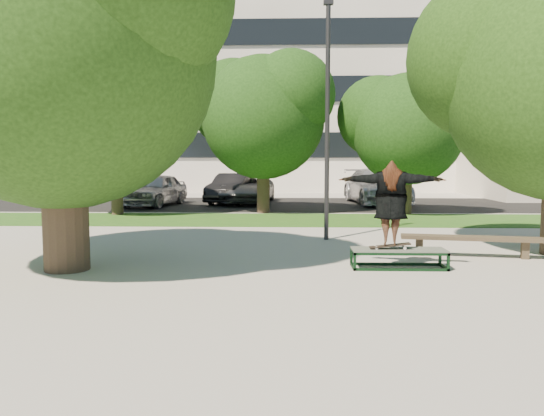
{
  "coord_description": "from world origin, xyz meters",
  "views": [
    {
      "loc": [
        0.03,
        -8.81,
        2.1
      ],
      "look_at": [
        -0.28,
        0.6,
        1.23
      ],
      "focal_mm": 35.0,
      "sensor_mm": 36.0,
      "label": 1
    }
  ],
  "objects_px": {
    "lamppost": "(327,118)",
    "car_silver_b": "(376,186)",
    "tree_left": "(56,33)",
    "car_silver_a": "(155,190)",
    "car_grey": "(247,189)",
    "grind_box": "(398,258)",
    "car_dark": "(233,188)",
    "bench": "(471,240)"
  },
  "relations": [
    {
      "from": "lamppost",
      "to": "car_silver_b",
      "type": "xyz_separation_m",
      "value": [
        3.14,
        11.37,
        -2.33
      ]
    },
    {
      "from": "tree_left",
      "to": "lamppost",
      "type": "relative_size",
      "value": 1.16
    },
    {
      "from": "car_silver_a",
      "to": "lamppost",
      "type": "bearing_deg",
      "value": -44.41
    },
    {
      "from": "car_grey",
      "to": "car_silver_b",
      "type": "height_order",
      "value": "car_silver_b"
    },
    {
      "from": "lamppost",
      "to": "car_silver_a",
      "type": "distance_m",
      "value": 12.36
    },
    {
      "from": "grind_box",
      "to": "car_silver_a",
      "type": "relative_size",
      "value": 0.42
    },
    {
      "from": "car_silver_a",
      "to": "car_dark",
      "type": "distance_m",
      "value": 3.73
    },
    {
      "from": "tree_left",
      "to": "car_grey",
      "type": "distance_m",
      "value": 15.97
    },
    {
      "from": "lamppost",
      "to": "car_silver_b",
      "type": "height_order",
      "value": "lamppost"
    },
    {
      "from": "grind_box",
      "to": "car_silver_a",
      "type": "height_order",
      "value": "car_silver_a"
    },
    {
      "from": "grind_box",
      "to": "car_grey",
      "type": "xyz_separation_m",
      "value": [
        -4.14,
        15.09,
        0.51
      ]
    },
    {
      "from": "car_silver_a",
      "to": "bench",
      "type": "bearing_deg",
      "value": -40.77
    },
    {
      "from": "car_silver_a",
      "to": "car_grey",
      "type": "bearing_deg",
      "value": 31.57
    },
    {
      "from": "grind_box",
      "to": "car_dark",
      "type": "distance_m",
      "value": 15.89
    },
    {
      "from": "tree_left",
      "to": "grind_box",
      "type": "distance_m",
      "value": 7.71
    },
    {
      "from": "car_dark",
      "to": "car_grey",
      "type": "xyz_separation_m",
      "value": [
        0.68,
        -0.04,
        -0.01
      ]
    },
    {
      "from": "bench",
      "to": "car_dark",
      "type": "height_order",
      "value": "car_dark"
    },
    {
      "from": "car_silver_a",
      "to": "car_grey",
      "type": "distance_m",
      "value": 4.34
    },
    {
      "from": "lamppost",
      "to": "car_silver_b",
      "type": "bearing_deg",
      "value": 74.55
    },
    {
      "from": "lamppost",
      "to": "tree_left",
      "type": "bearing_deg",
      "value": -143.58
    },
    {
      "from": "bench",
      "to": "car_silver_a",
      "type": "xyz_separation_m",
      "value": [
        -9.98,
        12.28,
        0.36
      ]
    },
    {
      "from": "bench",
      "to": "car_silver_b",
      "type": "xyz_separation_m",
      "value": [
        0.19,
        13.77,
        0.45
      ]
    },
    {
      "from": "tree_left",
      "to": "car_silver_a",
      "type": "xyz_separation_m",
      "value": [
        -1.74,
        13.78,
        -3.69
      ]
    },
    {
      "from": "grind_box",
      "to": "car_silver_a",
      "type": "xyz_separation_m",
      "value": [
        -8.18,
        13.5,
        0.55
      ]
    },
    {
      "from": "bench",
      "to": "car_grey",
      "type": "xyz_separation_m",
      "value": [
        -5.95,
        13.86,
        0.32
      ]
    },
    {
      "from": "car_dark",
      "to": "car_grey",
      "type": "relative_size",
      "value": 0.86
    },
    {
      "from": "bench",
      "to": "car_dark",
      "type": "distance_m",
      "value": 15.41
    },
    {
      "from": "tree_left",
      "to": "car_silver_b",
      "type": "xyz_separation_m",
      "value": [
        8.43,
        15.27,
        -3.6
      ]
    },
    {
      "from": "lamppost",
      "to": "car_silver_b",
      "type": "distance_m",
      "value": 12.02
    },
    {
      "from": "grind_box",
      "to": "car_silver_a",
      "type": "bearing_deg",
      "value": 121.2
    },
    {
      "from": "car_silver_a",
      "to": "car_dark",
      "type": "relative_size",
      "value": 1.0
    },
    {
      "from": "tree_left",
      "to": "car_grey",
      "type": "bearing_deg",
      "value": 81.51
    },
    {
      "from": "car_dark",
      "to": "car_silver_a",
      "type": "bearing_deg",
      "value": -142.74
    },
    {
      "from": "bench",
      "to": "car_grey",
      "type": "relative_size",
      "value": 0.59
    },
    {
      "from": "lamppost",
      "to": "car_grey",
      "type": "relative_size",
      "value": 1.21
    },
    {
      "from": "bench",
      "to": "car_silver_a",
      "type": "relative_size",
      "value": 0.69
    },
    {
      "from": "grind_box",
      "to": "bench",
      "type": "bearing_deg",
      "value": 34.21
    },
    {
      "from": "car_silver_a",
      "to": "car_silver_b",
      "type": "bearing_deg",
      "value": 18.46
    },
    {
      "from": "tree_left",
      "to": "lamppost",
      "type": "bearing_deg",
      "value": 36.42
    },
    {
      "from": "car_dark",
      "to": "bench",
      "type": "bearing_deg",
      "value": -53.14
    },
    {
      "from": "lamppost",
      "to": "car_grey",
      "type": "bearing_deg",
      "value": 104.67
    },
    {
      "from": "bench",
      "to": "grind_box",
      "type": "bearing_deg",
      "value": -135.99
    }
  ]
}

